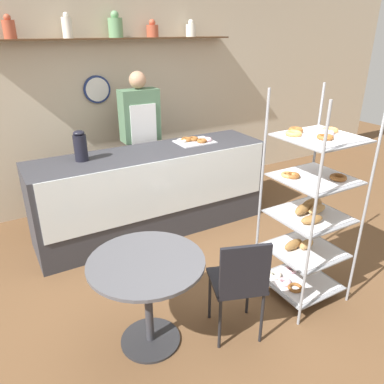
% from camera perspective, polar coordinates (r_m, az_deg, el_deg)
% --- Properties ---
extents(ground_plane, '(14.00, 14.00, 0.00)m').
position_cam_1_polar(ground_plane, '(3.53, 4.08, -15.12)').
color(ground_plane, brown).
extents(back_wall, '(10.00, 0.30, 2.70)m').
position_cam_1_polar(back_wall, '(5.07, -11.78, 13.68)').
color(back_wall, beige).
rests_on(back_wall, ground_plane).
extents(display_counter, '(2.67, 0.70, 0.97)m').
position_cam_1_polar(display_counter, '(4.32, -5.96, 0.07)').
color(display_counter, '#333338').
rests_on(display_counter, ground_plane).
extents(pastry_rack, '(0.61, 0.60, 1.80)m').
position_cam_1_polar(pastry_rack, '(3.24, 17.34, -3.07)').
color(pastry_rack, gray).
rests_on(pastry_rack, ground_plane).
extents(person_worker, '(0.46, 0.23, 1.76)m').
position_cam_1_polar(person_worker, '(4.70, -7.79, 8.09)').
color(person_worker, '#282833').
rests_on(person_worker, ground_plane).
extents(cafe_table, '(0.83, 0.83, 0.73)m').
position_cam_1_polar(cafe_table, '(2.76, -6.84, -13.35)').
color(cafe_table, '#262628').
rests_on(cafe_table, ground_plane).
extents(cafe_chair, '(0.48, 0.48, 0.88)m').
position_cam_1_polar(cafe_chair, '(2.80, 7.34, -13.10)').
color(cafe_chair, black).
rests_on(cafe_chair, ground_plane).
extents(coffee_carafe, '(0.13, 0.13, 0.31)m').
position_cam_1_polar(coffee_carafe, '(3.96, -16.65, 6.72)').
color(coffee_carafe, black).
rests_on(coffee_carafe, display_counter).
extents(donut_tray_counter, '(0.44, 0.32, 0.05)m').
position_cam_1_polar(donut_tray_counter, '(4.47, 0.33, 7.86)').
color(donut_tray_counter, silver).
rests_on(donut_tray_counter, display_counter).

